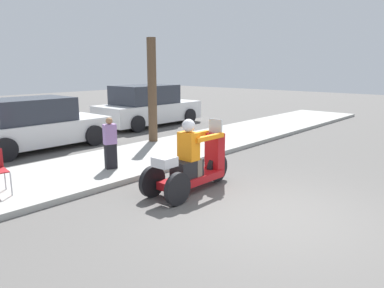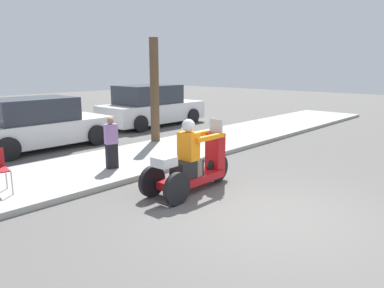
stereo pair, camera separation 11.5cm
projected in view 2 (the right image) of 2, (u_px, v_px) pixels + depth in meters
The scene contains 7 objects.
ground_plane at pixel (270, 217), 6.25m from camera, with size 60.00×60.00×0.00m, color #565451.
sidewalk_strip at pixel (107, 165), 9.25m from camera, with size 28.00×2.80×0.12m.
motorcycle_trike at pixel (192, 165), 7.47m from camera, with size 2.22×0.77×1.47m.
spectator_with_child at pixel (111, 144), 8.68m from camera, with size 0.32×0.25×1.20m.
parked_car_lot_center at pixel (38, 125), 11.34m from camera, with size 4.23×2.04×1.54m.
parked_car_lot_right at pixel (151, 107), 15.75m from camera, with size 4.58×2.11×1.69m.
tree_trunk at pixel (155, 90), 11.66m from camera, with size 0.28×0.28×3.20m.
Camera 2 is at (-5.24, -2.95, 2.48)m, focal length 35.00 mm.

